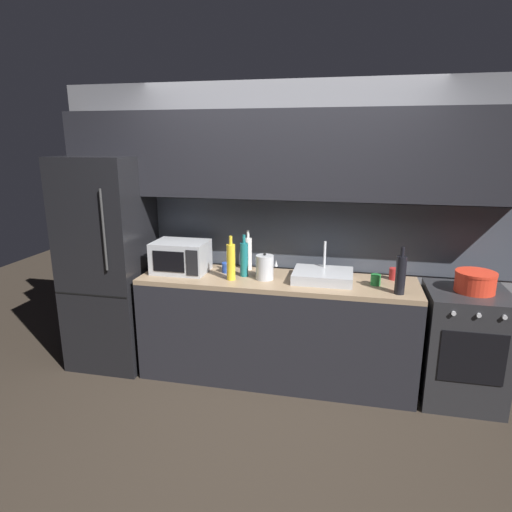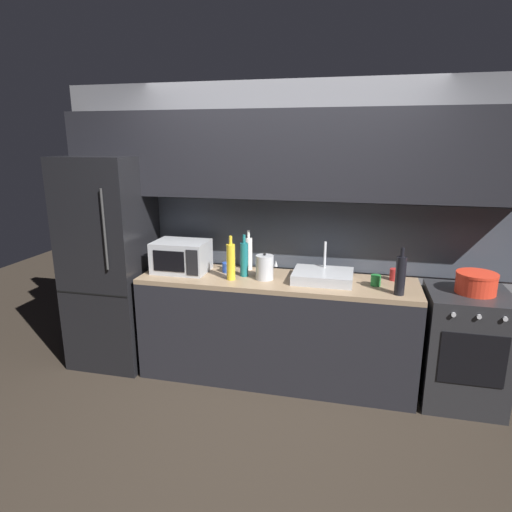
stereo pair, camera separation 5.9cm
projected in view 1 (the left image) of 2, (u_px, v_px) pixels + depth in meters
The scene contains 16 objects.
ground_plane at pixel (253, 442), 3.02m from camera, with size 10.00×10.00×0.00m, color #2D261E.
back_wall at pixel (283, 196), 3.76m from camera, with size 4.04×0.44×2.50m.
counter_run at pixel (276, 329), 3.76m from camera, with size 2.30×0.60×0.90m.
refrigerator at pixel (110, 263), 3.95m from camera, with size 0.68×0.69×1.88m.
oven_range at pixel (462, 345), 3.45m from camera, with size 0.60×0.62×0.90m.
microwave at pixel (181, 257), 3.80m from camera, with size 0.46×0.35×0.27m.
sink_basin at pixel (323, 276), 3.59m from camera, with size 0.48×0.38×0.30m.
kettle at pixel (265, 267), 3.61m from camera, with size 0.18×0.15×0.23m.
wine_bottle_dark at pixel (401, 274), 3.25m from camera, with size 0.08×0.08×0.36m.
wine_bottle_white at pixel (248, 253), 3.87m from camera, with size 0.07×0.07×0.35m.
wine_bottle_yellow at pixel (231, 261), 3.58m from camera, with size 0.07×0.07×0.37m.
wine_bottle_teal at pixel (244, 259), 3.68m from camera, with size 0.07×0.07×0.36m.
mug_red at pixel (394, 274), 3.61m from camera, with size 0.08×0.08×0.10m, color #A82323.
mug_green at pixel (376, 280), 3.47m from camera, with size 0.08×0.08×0.09m, color #1E6B2D.
mug_blue at pixel (227, 268), 3.81m from camera, with size 0.08×0.08×0.09m, color #234299.
cooking_pot at pixel (475, 282), 3.31m from camera, with size 0.30×0.30×0.16m.
Camera 1 is at (0.58, -2.53, 2.01)m, focal length 30.80 mm.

